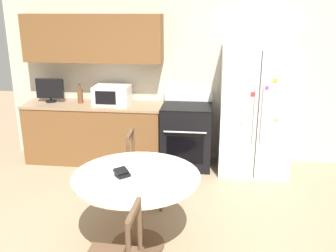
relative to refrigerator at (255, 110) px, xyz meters
name	(u,v)px	position (x,y,z in m)	size (l,w,h in m)	color
back_wall	(155,65)	(-1.46, 0.38, 0.55)	(5.20, 0.44, 2.60)	beige
kitchen_counter	(95,132)	(-2.34, 0.08, -0.44)	(2.05, 0.64, 0.90)	brown
refrigerator	(255,110)	(0.00, 0.00, 0.00)	(0.96, 0.77, 1.78)	white
oven_range	(187,135)	(-0.95, 0.05, -0.42)	(0.72, 0.68, 1.08)	black
microwave	(112,95)	(-2.06, 0.09, 0.14)	(0.52, 0.39, 0.27)	white
countertop_tv	(50,89)	(-3.02, 0.11, 0.20)	(0.42, 0.16, 0.36)	black
counter_bottle	(80,96)	(-2.55, 0.10, 0.12)	(0.08, 0.08, 0.29)	brown
dining_table	(137,189)	(-1.28, -2.02, -0.28)	(1.20, 1.20, 0.76)	beige
dining_chair_far	(145,170)	(-1.36, -1.17, -0.46)	(0.44, 0.44, 0.90)	brown
candle_glass	(148,167)	(-1.19, -1.90, -0.10)	(0.10, 0.10, 0.08)	silver
wallet	(122,173)	(-1.41, -2.06, -0.10)	(0.17, 0.17, 0.07)	black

